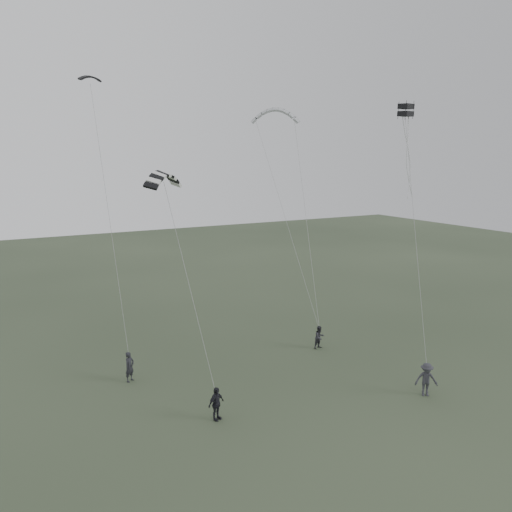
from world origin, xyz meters
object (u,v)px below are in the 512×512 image
flyer_right (319,337)px  kite_dark_small (90,77)px  kite_box (406,110)px  flyer_far (426,379)px  flyer_center (216,404)px  kite_striped (163,174)px  kite_pale_large (275,110)px  flyer_left (130,367)px

flyer_right → kite_dark_small: (-13.34, 6.31, 17.27)m
flyer_right → kite_box: kite_box is taller
flyer_far → kite_box: (2.40, 5.10, 15.07)m
flyer_center → kite_striped: kite_striped is taller
kite_box → kite_dark_small: bearing=140.7°
flyer_right → kite_pale_large: 18.93m
kite_box → flyer_left: bearing=155.3°
kite_box → kite_striped: bearing=161.4°
kite_dark_small → kite_pale_large: (15.26, 3.17, -1.00)m
kite_pale_large → flyer_center: bearing=-94.3°
flyer_far → kite_pale_large: 24.32m
flyer_right → flyer_center: (-10.39, -5.48, 0.07)m
kite_box → flyer_far: bearing=-123.8°
flyer_left → kite_box: kite_box is taller
flyer_center → kite_pale_large: 25.27m
flyer_center → flyer_far: size_ratio=0.91×
flyer_right → kite_striped: bearing=177.2°
kite_pale_large → kite_striped: (-13.20, -10.52, -4.76)m
flyer_left → kite_striped: kite_striped is taller
flyer_right → kite_striped: size_ratio=0.56×
flyer_center → kite_striped: bearing=80.0°
flyer_left → flyer_far: bearing=-69.5°
kite_dark_small → kite_pale_large: kite_dark_small is taller
flyer_right → kite_pale_large: bearing=70.4°
flyer_far → kite_pale_large: size_ratio=0.48×
flyer_left → kite_pale_large: 23.58m
flyer_center → kite_dark_small: bearing=82.8°
flyer_right → kite_box: bearing=-54.6°
flyer_left → flyer_center: (2.68, -6.61, -0.04)m
flyer_center → kite_box: 20.59m
flyer_far → kite_pale_large: (0.90, 18.19, 16.12)m
flyer_right → flyer_center: 11.75m
flyer_left → flyer_far: 17.19m
flyer_center → kite_striped: 12.31m
flyer_far → kite_dark_small: size_ratio=1.41×
flyer_right → flyer_far: flyer_far is taller
kite_striped → kite_box: (14.70, -2.57, 3.71)m
flyer_right → kite_box: size_ratio=2.16×
flyer_center → flyer_far: flyer_far is taller
kite_pale_large → kite_striped: bearing=-106.2°
flyer_left → kite_box: (16.49, -4.73, 15.12)m
kite_striped → kite_box: 15.37m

